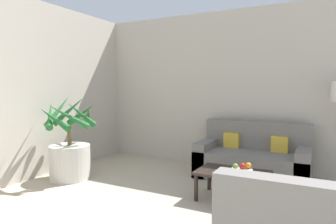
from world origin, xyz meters
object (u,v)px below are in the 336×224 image
(apple_green, at_px, (235,166))
(sofa_loveseat, at_px, (252,160))
(orange_fruit, at_px, (248,166))
(potted_palm, at_px, (70,152))
(fruit_bowl, at_px, (242,171))
(apple_red, at_px, (242,166))
(coffee_table, at_px, (233,175))

(apple_green, bearing_deg, sofa_loveseat, 91.35)
(sofa_loveseat, xyz_separation_m, apple_green, (0.03, -1.09, 0.16))
(apple_green, height_order, orange_fruit, orange_fruit)
(potted_palm, bearing_deg, fruit_bowl, 6.10)
(apple_green, bearing_deg, apple_red, 23.47)
(apple_red, xyz_separation_m, apple_green, (-0.08, -0.03, -0.00))
(coffee_table, height_order, fruit_bowl, fruit_bowl)
(orange_fruit, bearing_deg, sofa_loveseat, 99.03)
(coffee_table, bearing_deg, orange_fruit, 11.88)
(fruit_bowl, distance_m, apple_red, 0.06)
(fruit_bowl, xyz_separation_m, apple_green, (-0.07, -0.04, 0.06))
(sofa_loveseat, height_order, apple_green, sofa_loveseat)
(fruit_bowl, xyz_separation_m, orange_fruit, (0.06, 0.05, 0.06))
(fruit_bowl, height_order, orange_fruit, orange_fruit)
(coffee_table, height_order, orange_fruit, orange_fruit)
(potted_palm, distance_m, fruit_bowl, 2.55)
(sofa_loveseat, xyz_separation_m, orange_fruit, (0.16, -1.00, 0.17))
(sofa_loveseat, relative_size, orange_fruit, 22.43)
(coffee_table, xyz_separation_m, fruit_bowl, (0.11, -0.01, 0.07))
(apple_red, bearing_deg, sofa_loveseat, 95.52)
(orange_fruit, bearing_deg, coffee_table, -168.12)
(sofa_loveseat, relative_size, fruit_bowl, 6.52)
(apple_red, xyz_separation_m, orange_fruit, (0.06, 0.06, -0.00))
(potted_palm, xyz_separation_m, apple_green, (2.46, 0.23, 0.03))
(potted_palm, xyz_separation_m, fruit_bowl, (2.54, 0.27, -0.03))
(potted_palm, distance_m, apple_red, 2.55)
(fruit_bowl, height_order, apple_green, apple_green)
(apple_red, bearing_deg, coffee_table, 169.29)
(coffee_table, distance_m, fruit_bowl, 0.14)
(coffee_table, bearing_deg, fruit_bowl, -7.41)
(coffee_table, distance_m, apple_green, 0.15)
(apple_green, bearing_deg, coffee_table, 127.48)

